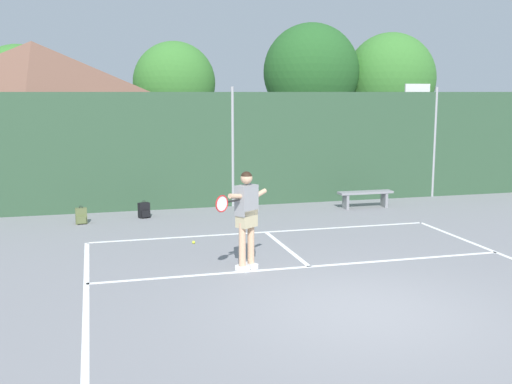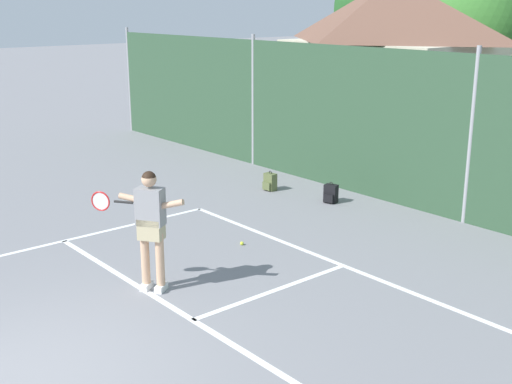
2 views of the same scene
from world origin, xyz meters
TOP-DOWN VIEW (x-y plane):
  - ground_plane at (0.00, 0.00)m, footprint 120.00×120.00m
  - court_markings at (0.00, 0.65)m, footprint 8.30×11.10m
  - chainlink_fence at (0.00, 9.00)m, footprint 26.09×0.09m
  - basketball_hoop at (6.57, 10.35)m, footprint 0.90×0.67m
  - clubhouse_building at (-5.68, 13.59)m, footprint 5.90×4.42m
  - treeline_backdrop at (0.49, 19.01)m, footprint 24.72×4.01m
  - tennis_player at (-1.21, 2.59)m, footprint 1.17×0.93m
  - tennis_ball at (-1.84, 4.83)m, footprint 0.07×0.07m
  - backpack_olive at (-4.24, 7.61)m, footprint 0.29×0.26m
  - backpack_black at (-2.64, 7.96)m, footprint 0.32×0.31m
  - courtside_bench at (3.60, 7.74)m, footprint 1.60×0.36m

SIDE VIEW (x-z plane):
  - ground_plane at x=0.00m, z-range 0.00..0.00m
  - court_markings at x=0.00m, z-range 0.00..0.01m
  - tennis_ball at x=-1.84m, z-range 0.00..0.07m
  - backpack_olive at x=-4.24m, z-range -0.04..0.42m
  - backpack_black at x=-2.64m, z-range -0.04..0.42m
  - courtside_bench at x=3.60m, z-range 0.12..0.60m
  - tennis_player at x=-1.21m, z-range 0.18..2.04m
  - chainlink_fence at x=0.00m, z-range -0.07..3.36m
  - basketball_hoop at x=6.57m, z-range 0.54..4.09m
  - clubhouse_building at x=-5.68m, z-range 0.09..5.02m
  - treeline_backdrop at x=0.49m, z-range 0.63..7.05m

